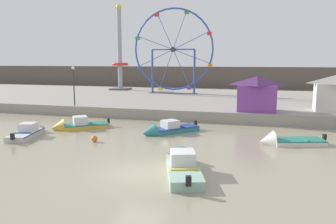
% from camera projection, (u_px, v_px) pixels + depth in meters
% --- Properties ---
extents(ground_plane, '(240.00, 240.00, 0.00)m').
position_uv_depth(ground_plane, '(138.00, 173.00, 16.50)').
color(ground_plane, gray).
extents(quay_promenade, '(110.00, 24.49, 1.02)m').
position_uv_depth(quay_promenade, '(211.00, 101.00, 41.76)').
color(quay_promenade, gray).
rests_on(quay_promenade, ground_plane).
extents(distant_town_skyline, '(140.00, 3.00, 4.40)m').
position_uv_depth(distant_town_skyline, '(230.00, 77.00, 68.03)').
color(distant_town_skyline, '#564C47').
rests_on(distant_town_skyline, ground_plane).
extents(motorboat_mustard_yellow, '(4.57, 4.02, 1.58)m').
position_uv_depth(motorboat_mustard_yellow, '(74.00, 126.00, 27.18)').
color(motorboat_mustard_yellow, gold).
rests_on(motorboat_mustard_yellow, ground_plane).
extents(motorboat_teal_painted, '(4.27, 4.50, 1.46)m').
position_uv_depth(motorboat_teal_painted, '(165.00, 130.00, 25.49)').
color(motorboat_teal_painted, teal).
rests_on(motorboat_teal_painted, ground_plane).
extents(motorboat_pale_grey, '(2.43, 4.91, 1.45)m').
position_uv_depth(motorboat_pale_grey, '(31.00, 131.00, 25.10)').
color(motorboat_pale_grey, silver).
rests_on(motorboat_pale_grey, ground_plane).
extents(motorboat_white_red_stripe, '(4.60, 2.72, 1.48)m').
position_uv_depth(motorboat_white_red_stripe, '(283.00, 141.00, 22.17)').
color(motorboat_white_red_stripe, silver).
rests_on(motorboat_white_red_stripe, ground_plane).
extents(motorboat_seafoam, '(3.11, 5.66, 1.59)m').
position_uv_depth(motorboat_seafoam, '(182.00, 163.00, 17.11)').
color(motorboat_seafoam, '#93BCAD').
rests_on(motorboat_seafoam, ground_plane).
extents(ferris_wheel_blue_frame, '(11.42, 1.20, 11.90)m').
position_uv_depth(ferris_wheel_blue_frame, '(173.00, 51.00, 45.62)').
color(ferris_wheel_blue_frame, '#334CA8').
rests_on(ferris_wheel_blue_frame, quay_promenade).
extents(drop_tower_steel_tower, '(2.80, 2.80, 13.33)m').
position_uv_depth(drop_tower_steel_tower, '(120.00, 57.00, 51.88)').
color(drop_tower_steel_tower, '#999EA3').
rests_on(drop_tower_steel_tower, quay_promenade).
extents(carnival_booth_white_ticket, '(3.77, 2.86, 3.33)m').
position_uv_depth(carnival_booth_white_ticket, '(335.00, 92.00, 29.95)').
color(carnival_booth_white_ticket, silver).
rests_on(carnival_booth_white_ticket, quay_promenade).
extents(carnival_booth_purple_stall, '(3.84, 3.01, 3.22)m').
position_uv_depth(carnival_booth_purple_stall, '(257.00, 93.00, 30.06)').
color(carnival_booth_purple_stall, purple).
rests_on(carnival_booth_purple_stall, quay_promenade).
extents(promenade_lamp_near, '(0.32, 0.32, 4.05)m').
position_uv_depth(promenade_lamp_near, '(74.00, 80.00, 33.67)').
color(promenade_lamp_near, '#2D2D33').
rests_on(promenade_lamp_near, quay_promenade).
extents(mooring_buoy_orange, '(0.44, 0.44, 0.44)m').
position_uv_depth(mooring_buoy_orange, '(94.00, 139.00, 22.83)').
color(mooring_buoy_orange, orange).
rests_on(mooring_buoy_orange, ground_plane).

